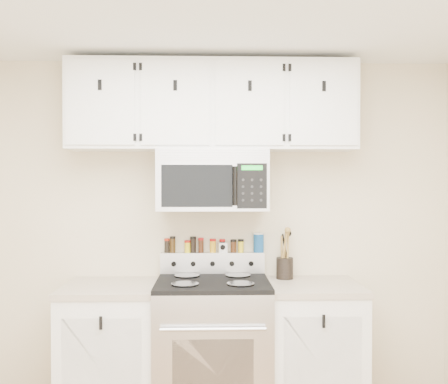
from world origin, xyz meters
The scene contains 18 objects.
back_wall centered at (0.00, 1.75, 1.25)m, with size 3.50×0.01×2.50m, color beige.
range centered at (0.00, 1.43, 0.49)m, with size 0.76×0.65×1.10m.
base_cabinet_left centered at (-0.69, 1.45, 0.46)m, with size 0.64×0.62×0.92m.
base_cabinet_right centered at (0.69, 1.45, 0.46)m, with size 0.64×0.62×0.92m.
microwave centered at (0.00, 1.55, 1.63)m, with size 0.76×0.44×0.42m.
upper_cabinets centered at (0.00, 1.58, 2.15)m, with size 2.00×0.35×0.62m.
utensil_crock centered at (0.52, 1.62, 1.01)m, with size 0.12×0.12×0.35m.
kitchen_timer centered at (0.07, 1.71, 1.14)m, with size 0.06×0.05×0.07m, color white.
salt_canister centered at (0.34, 1.71, 1.17)m, with size 0.08×0.08×0.14m.
spice_jar_0 centered at (-0.33, 1.71, 1.15)m, with size 0.04×0.04×0.10m.
spice_jar_1 centered at (-0.29, 1.71, 1.16)m, with size 0.04×0.04×0.12m.
spice_jar_2 centered at (-0.18, 1.71, 1.15)m, with size 0.04×0.04×0.09m.
spice_jar_3 centered at (-0.14, 1.71, 1.16)m, with size 0.04×0.04×0.12m.
spice_jar_4 centered at (-0.08, 1.71, 1.15)m, with size 0.04×0.04×0.11m.
spice_jar_5 centered at (0.00, 1.71, 1.15)m, with size 0.05×0.05×0.10m.
spice_jar_6 centered at (0.07, 1.71, 1.15)m, with size 0.04×0.04×0.10m.
spice_jar_7 centered at (0.15, 1.71, 1.15)m, with size 0.04×0.04×0.09m.
spice_jar_8 centered at (0.21, 1.71, 1.15)m, with size 0.04×0.04×0.10m.
Camera 1 is at (-0.02, -1.94, 1.61)m, focal length 40.00 mm.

